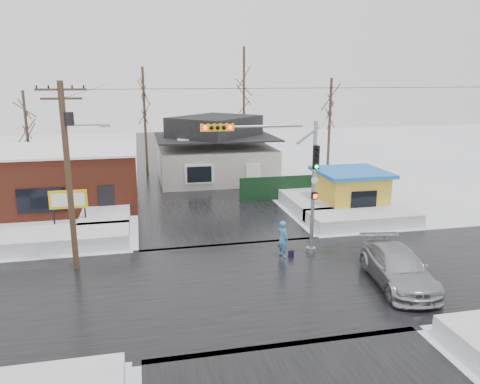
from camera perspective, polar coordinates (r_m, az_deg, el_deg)
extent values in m
plane|color=white|center=(21.73, 1.42, -11.06)|extent=(120.00, 120.00, 0.00)
cube|color=black|center=(21.73, 1.42, -11.03)|extent=(10.00, 120.00, 0.02)
cube|color=black|center=(21.73, 1.42, -11.03)|extent=(120.00, 10.00, 0.02)
cube|color=white|center=(27.88, -20.58, -5.33)|extent=(7.00, 3.00, 0.80)
cube|color=white|center=(30.78, 14.74, -3.08)|extent=(7.00, 3.00, 0.80)
cube|color=white|center=(32.41, -15.91, -2.30)|extent=(3.00, 8.00, 0.80)
cube|color=white|center=(34.39, 8.02, -0.95)|extent=(3.00, 8.00, 0.80)
cylinder|color=gray|center=(24.44, 8.93, 0.34)|extent=(0.20, 0.20, 7.00)
cylinder|color=gray|center=(25.44, 8.64, -7.01)|extent=(0.50, 0.50, 0.30)
cylinder|color=gray|center=(22.96, 2.18, 7.99)|extent=(4.60, 0.14, 0.14)
cube|color=gold|center=(22.55, -2.80, 7.87)|extent=(1.60, 0.28, 0.35)
sphere|color=#FF0C0C|center=(22.30, -4.26, 7.78)|extent=(0.20, 0.20, 0.20)
sphere|color=#FF0C0C|center=(22.50, -1.21, 7.87)|extent=(0.20, 0.20, 0.20)
cube|color=black|center=(23.92, 9.25, 4.19)|extent=(0.30, 0.22, 1.20)
sphere|color=#0CE533|center=(23.87, 9.34, 3.07)|extent=(0.18, 0.18, 0.18)
cube|color=black|center=(24.34, 9.07, -0.45)|extent=(0.30, 0.20, 0.35)
cylinder|color=#382619|center=(23.32, -20.16, 1.50)|extent=(0.28, 0.28, 9.00)
cube|color=#382619|center=(22.85, -21.04, 11.59)|extent=(2.20, 0.10, 0.10)
cube|color=#382619|center=(22.86, -20.95, 10.59)|extent=(1.80, 0.10, 0.10)
cylinder|color=black|center=(22.89, -20.13, 8.39)|extent=(0.44, 0.44, 0.60)
cylinder|color=gray|center=(22.84, -18.43, 7.76)|extent=(1.80, 0.08, 0.08)
cube|color=gray|center=(22.77, -16.16, 7.78)|extent=(0.50, 0.22, 0.12)
cube|color=maroon|center=(36.39, -22.03, 1.56)|extent=(12.00, 8.00, 4.00)
cube|color=white|center=(36.04, -22.32, 4.75)|extent=(12.20, 8.20, 0.15)
cube|color=black|center=(32.66, -23.04, -0.95)|extent=(3.00, 0.08, 1.60)
cube|color=black|center=(32.21, -15.99, -1.11)|extent=(1.00, 0.08, 2.20)
cylinder|color=black|center=(30.24, -21.72, -2.95)|extent=(0.10, 0.10, 1.80)
cylinder|color=black|center=(29.98, -18.33, -2.80)|extent=(0.10, 0.10, 1.80)
cube|color=gold|center=(29.81, -20.21, -0.85)|extent=(2.20, 0.18, 1.10)
cube|color=white|center=(29.71, -20.23, -0.91)|extent=(1.90, 0.02, 0.80)
cube|color=#BCB6AA|center=(42.36, -3.02, 3.53)|extent=(10.00, 8.00, 3.00)
cube|color=black|center=(41.99, -3.06, 6.75)|extent=(10.40, 8.40, 0.12)
pyramid|color=black|center=(41.88, -3.08, 8.05)|extent=(9.00, 7.00, 1.80)
cube|color=maroon|center=(43.48, 0.91, 8.34)|extent=(0.70, 0.70, 1.40)
cube|color=white|center=(38.17, -4.98, 2.17)|extent=(2.40, 0.12, 1.60)
cube|color=gold|center=(33.35, 13.29, -0.07)|extent=(4.00, 4.00, 2.60)
cube|color=blue|center=(33.04, 13.43, 2.37)|extent=(4.60, 4.60, 0.25)
cube|color=black|center=(31.59, 14.86, -0.95)|extent=(1.80, 0.06, 1.20)
cube|color=black|center=(35.93, 6.20, 0.58)|extent=(8.00, 0.12, 1.80)
cylinder|color=#332821|center=(45.31, -11.51, 8.42)|extent=(0.24, 0.24, 10.00)
cylinder|color=#332821|center=(48.42, 0.48, 10.23)|extent=(0.24, 0.24, 12.00)
cylinder|color=#332821|center=(42.79, 10.83, 7.47)|extent=(0.24, 0.24, 9.00)
cylinder|color=#332821|center=(44.40, -24.46, 6.04)|extent=(0.24, 0.24, 8.00)
imported|color=#4385BD|center=(24.45, 5.25, -5.73)|extent=(0.67, 0.82, 1.94)
imported|color=#A2A3A9|center=(22.47, 18.69, -8.75)|extent=(3.05, 5.78, 1.60)
cube|color=black|center=(24.68, 6.24, -7.54)|extent=(0.28, 0.13, 0.35)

